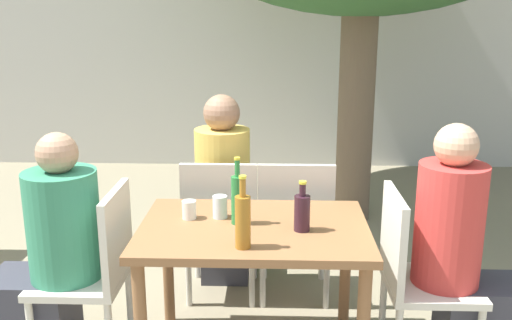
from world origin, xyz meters
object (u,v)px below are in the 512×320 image
person_seated_1 (463,262)px  wine_bottle_0 (302,212)px  patio_chair_0 (96,265)px  patio_chair_3 (295,223)px  patio_chair_2 (221,222)px  person_seated_0 (50,260)px  patio_chair_1 (414,270)px  drinking_glass_0 (220,207)px  drinking_glass_1 (189,210)px  amber_bottle_2 (243,220)px  dining_table_front (254,245)px  green_bottle_1 (237,198)px  person_seated_2 (224,200)px

person_seated_1 → wine_bottle_0: person_seated_1 is taller
patio_chair_0 → patio_chair_3: 1.18m
wine_bottle_0 → person_seated_1: bearing=3.8°
patio_chair_0 → wine_bottle_0: (1.02, -0.05, 0.31)m
patio_chair_3 → person_seated_1: person_seated_1 is taller
patio_chair_2 → person_seated_0: person_seated_0 is taller
patio_chair_1 → drinking_glass_0: size_ratio=7.89×
drinking_glass_0 → drinking_glass_1: drinking_glass_0 is taller
amber_bottle_2 → drinking_glass_1: bearing=129.5°
dining_table_front → person_seated_0: bearing=-180.0°
patio_chair_0 → green_bottle_1: 0.79m
patio_chair_0 → person_seated_1: bearing=90.0°
patio_chair_3 → wine_bottle_0: (0.01, -0.67, 0.31)m
dining_table_front → drinking_glass_0: size_ratio=9.80×
dining_table_front → amber_bottle_2: 0.35m
dining_table_front → green_bottle_1: size_ratio=3.32×
patio_chair_1 → patio_chair_3: bearing=42.3°
patio_chair_3 → patio_chair_1: bearing=132.3°
patio_chair_0 → drinking_glass_1: bearing=100.9°
dining_table_front → patio_chair_3: (0.22, 0.62, -0.12)m
green_bottle_1 → drinking_glass_0: 0.14m
patio_chair_1 → patio_chair_0: bearing=90.0°
patio_chair_0 → person_seated_0: 0.23m
person_seated_0 → dining_table_front: bearing=90.0°
drinking_glass_0 → patio_chair_3: bearing=52.3°
patio_chair_3 → person_seated_1: size_ratio=0.72×
patio_chair_3 → amber_bottle_2: 0.98m
person_seated_1 → wine_bottle_0: (-0.79, -0.05, 0.27)m
patio_chair_1 → person_seated_1: 0.24m
person_seated_2 → patio_chair_3: bearing=152.7°
patio_chair_2 → green_bottle_1: green_bottle_1 is taller
dining_table_front → amber_bottle_2: bearing=-98.2°
patio_chair_2 → person_seated_0: (-0.80, -0.62, 0.02)m
person_seated_2 → green_bottle_1: person_seated_2 is taller
wine_bottle_0 → drinking_glass_0: size_ratio=2.15×
drinking_glass_1 → person_seated_2: bearing=82.2°
amber_bottle_2 → patio_chair_1: bearing=17.6°
dining_table_front → patio_chair_0: 0.80m
dining_table_front → drinking_glass_0: drinking_glass_0 is taller
patio_chair_1 → drinking_glass_0: (-0.96, 0.11, 0.28)m
patio_chair_0 → amber_bottle_2: amber_bottle_2 is taller
patio_chair_3 → wine_bottle_0: 0.74m
dining_table_front → amber_bottle_2: (-0.04, -0.26, 0.23)m
patio_chair_3 → drinking_glass_1: size_ratio=9.68×
patio_chair_0 → patio_chair_1: same height
wine_bottle_0 → drinking_glass_1: wine_bottle_0 is taller
green_bottle_1 → drinking_glass_1: green_bottle_1 is taller
person_seated_0 → drinking_glass_1: bearing=97.3°
patio_chair_2 → patio_chair_0: bearing=47.7°
person_seated_0 → drinking_glass_1: size_ratio=12.77×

